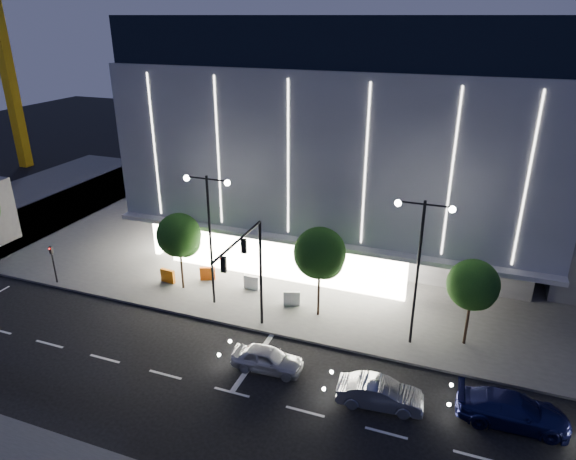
{
  "coord_description": "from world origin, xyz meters",
  "views": [
    {
      "loc": [
        12.15,
        -20.31,
        17.99
      ],
      "look_at": [
        1.29,
        8.68,
        5.0
      ],
      "focal_mm": 32.0,
      "sensor_mm": 36.0,
      "label": 1
    }
  ],
  "objects_px": {
    "barrier_d": "(292,298)",
    "street_lamp_west": "(209,222)",
    "car_second": "(380,394)",
    "tree_left": "(180,237)",
    "car_lead": "(267,359)",
    "traffic_mast": "(250,263)",
    "car_third": "(513,410)",
    "tree_right": "(473,287)",
    "tree_mid": "(320,256)",
    "ped_signal_far": "(53,261)",
    "street_lamp_east": "(420,253)",
    "barrier_b": "(251,282)",
    "barrier_c": "(208,273)",
    "barrier_a": "(168,276)"
  },
  "relations": [
    {
      "from": "street_lamp_west",
      "to": "tree_right",
      "type": "xyz_separation_m",
      "value": [
        16.03,
        1.02,
        -2.07
      ]
    },
    {
      "from": "car_second",
      "to": "barrier_b",
      "type": "bearing_deg",
      "value": 46.55
    },
    {
      "from": "ped_signal_far",
      "to": "barrier_b",
      "type": "bearing_deg",
      "value": 16.69
    },
    {
      "from": "tree_left",
      "to": "car_third",
      "type": "bearing_deg",
      "value": -15.03
    },
    {
      "from": "tree_left",
      "to": "barrier_d",
      "type": "distance_m",
      "value": 8.68
    },
    {
      "from": "car_third",
      "to": "barrier_a",
      "type": "xyz_separation_m",
      "value": [
        -22.9,
        6.06,
        -0.1
      ]
    },
    {
      "from": "street_lamp_west",
      "to": "tree_left",
      "type": "bearing_deg",
      "value": 161.06
    },
    {
      "from": "traffic_mast",
      "to": "tree_mid",
      "type": "relative_size",
      "value": 1.15
    },
    {
      "from": "barrier_d",
      "to": "barrier_b",
      "type": "bearing_deg",
      "value": 143.71
    },
    {
      "from": "ped_signal_far",
      "to": "tree_mid",
      "type": "relative_size",
      "value": 0.49
    },
    {
      "from": "street_lamp_east",
      "to": "car_second",
      "type": "height_order",
      "value": "street_lamp_east"
    },
    {
      "from": "traffic_mast",
      "to": "tree_left",
      "type": "distance_m",
      "value": 7.95
    },
    {
      "from": "car_second",
      "to": "barrier_d",
      "type": "height_order",
      "value": "car_second"
    },
    {
      "from": "street_lamp_east",
      "to": "car_second",
      "type": "distance_m",
      "value": 7.82
    },
    {
      "from": "car_third",
      "to": "car_lead",
      "type": "bearing_deg",
      "value": 88.79
    },
    {
      "from": "barrier_d",
      "to": "street_lamp_west",
      "type": "bearing_deg",
      "value": 177.85
    },
    {
      "from": "car_third",
      "to": "barrier_d",
      "type": "relative_size",
      "value": 4.68
    },
    {
      "from": "tree_mid",
      "to": "car_second",
      "type": "height_order",
      "value": "tree_mid"
    },
    {
      "from": "tree_left",
      "to": "tree_mid",
      "type": "xyz_separation_m",
      "value": [
        10.0,
        0.0,
        0.3
      ]
    },
    {
      "from": "car_lead",
      "to": "barrier_d",
      "type": "bearing_deg",
      "value": 5.47
    },
    {
      "from": "traffic_mast",
      "to": "barrier_d",
      "type": "relative_size",
      "value": 6.43
    },
    {
      "from": "tree_mid",
      "to": "barrier_b",
      "type": "height_order",
      "value": "tree_mid"
    },
    {
      "from": "street_lamp_west",
      "to": "street_lamp_east",
      "type": "height_order",
      "value": "same"
    },
    {
      "from": "traffic_mast",
      "to": "tree_right",
      "type": "distance_m",
      "value": 12.63
    },
    {
      "from": "ped_signal_far",
      "to": "car_third",
      "type": "distance_m",
      "value": 30.63
    },
    {
      "from": "barrier_b",
      "to": "tree_right",
      "type": "bearing_deg",
      "value": -6.5
    },
    {
      "from": "traffic_mast",
      "to": "tree_left",
      "type": "relative_size",
      "value": 1.24
    },
    {
      "from": "tree_right",
      "to": "car_third",
      "type": "relative_size",
      "value": 1.07
    },
    {
      "from": "car_lead",
      "to": "barrier_d",
      "type": "relative_size",
      "value": 3.62
    },
    {
      "from": "traffic_mast",
      "to": "car_third",
      "type": "bearing_deg",
      "value": -8.15
    },
    {
      "from": "tree_left",
      "to": "car_third",
      "type": "relative_size",
      "value": 1.11
    },
    {
      "from": "ped_signal_far",
      "to": "tree_right",
      "type": "distance_m",
      "value": 28.21
    },
    {
      "from": "tree_mid",
      "to": "car_second",
      "type": "bearing_deg",
      "value": -52.05
    },
    {
      "from": "street_lamp_west",
      "to": "barrier_d",
      "type": "height_order",
      "value": "street_lamp_west"
    },
    {
      "from": "tree_right",
      "to": "car_third",
      "type": "bearing_deg",
      "value": -67.25
    },
    {
      "from": "car_lead",
      "to": "barrier_d",
      "type": "xyz_separation_m",
      "value": [
        -1.0,
        6.61,
        -0.03
      ]
    },
    {
      "from": "traffic_mast",
      "to": "street_lamp_east",
      "type": "bearing_deg",
      "value": 16.48
    },
    {
      "from": "traffic_mast",
      "to": "ped_signal_far",
      "type": "height_order",
      "value": "traffic_mast"
    },
    {
      "from": "car_second",
      "to": "tree_left",
      "type": "bearing_deg",
      "value": 60.48
    },
    {
      "from": "car_lead",
      "to": "street_lamp_west",
      "type": "bearing_deg",
      "value": 46.45
    },
    {
      "from": "tree_left",
      "to": "tree_right",
      "type": "bearing_deg",
      "value": -0.0
    },
    {
      "from": "tree_mid",
      "to": "street_lamp_west",
      "type": "bearing_deg",
      "value": -171.74
    },
    {
      "from": "car_second",
      "to": "car_third",
      "type": "height_order",
      "value": "car_third"
    },
    {
      "from": "car_third",
      "to": "barrier_d",
      "type": "height_order",
      "value": "car_third"
    },
    {
      "from": "street_lamp_east",
      "to": "tree_right",
      "type": "distance_m",
      "value": 3.81
    },
    {
      "from": "street_lamp_east",
      "to": "barrier_b",
      "type": "bearing_deg",
      "value": 167.3
    },
    {
      "from": "ped_signal_far",
      "to": "car_second",
      "type": "distance_m",
      "value": 24.71
    },
    {
      "from": "car_third",
      "to": "tree_left",
      "type": "bearing_deg",
      "value": 72.01
    },
    {
      "from": "traffic_mast",
      "to": "barrier_c",
      "type": "distance_m",
      "value": 9.11
    },
    {
      "from": "barrier_c",
      "to": "tree_right",
      "type": "bearing_deg",
      "value": -27.75
    }
  ]
}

